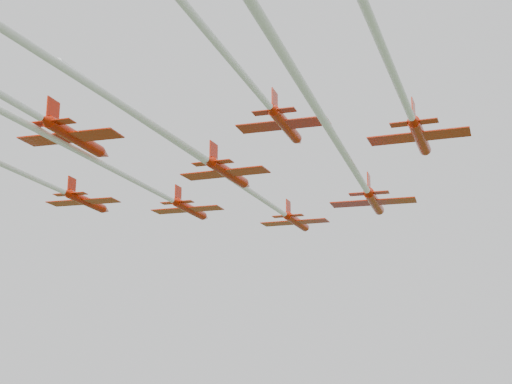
% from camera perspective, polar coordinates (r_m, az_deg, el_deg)
% --- Properties ---
extents(jet_lead, '(13.46, 63.84, 2.85)m').
position_cam_1_polar(jet_lead, '(86.48, 0.26, -0.40)').
color(jet_lead, red).
extents(jet_row2_left, '(12.03, 65.80, 2.76)m').
position_cam_1_polar(jet_row2_left, '(78.30, -10.25, 1.22)').
color(jet_row2_left, red).
extents(jet_row2_right, '(10.36, 58.93, 2.93)m').
position_cam_1_polar(jet_row2_right, '(71.18, 7.98, 1.61)').
color(jet_row2_right, red).
extents(jet_row3_left, '(8.53, 60.50, 2.51)m').
position_cam_1_polar(jet_row3_left, '(71.96, -19.41, 2.03)').
color(jet_row3_left, red).
extents(jet_row3_mid, '(15.13, 67.76, 2.76)m').
position_cam_1_polar(jet_row3_mid, '(59.54, -9.05, 5.86)').
color(jet_row3_mid, red).
extents(jet_row3_right, '(11.05, 47.08, 2.81)m').
position_cam_1_polar(jet_row3_right, '(60.36, 11.84, 7.07)').
color(jet_row3_right, red).
extents(jet_row4_right, '(9.67, 54.15, 2.34)m').
position_cam_1_polar(jet_row4_right, '(48.23, -2.05, 10.55)').
color(jet_row4_right, red).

